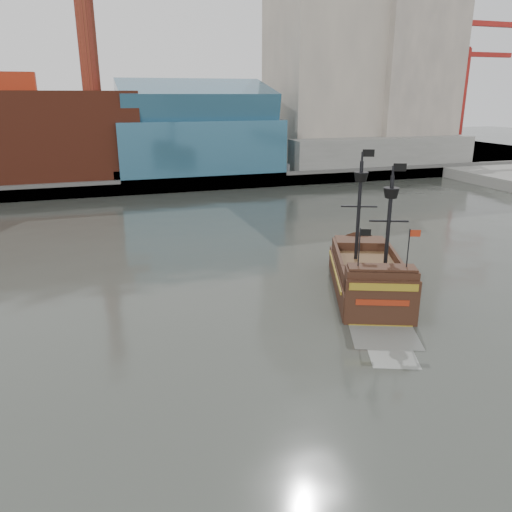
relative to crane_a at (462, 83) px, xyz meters
name	(u,v)px	position (x,y,z in m)	size (l,w,h in m)	color
ground	(279,380)	(-78.63, -82.00, -19.11)	(400.00, 400.00, 0.00)	#2C2F2A
promenade_far	(135,166)	(-78.63, 10.00, -18.11)	(220.00, 60.00, 2.00)	slate
seawall	(151,186)	(-78.63, -19.50, -17.81)	(220.00, 1.00, 2.60)	#4C4C49
skyline	(156,52)	(-73.43, 2.56, 5.44)	(149.00, 45.00, 62.00)	#80684D
crane_a	(462,83)	(0.00, 0.00, 0.00)	(22.50, 4.00, 32.25)	slate
crane_b	(464,98)	(9.60, 10.00, -3.54)	(19.10, 4.00, 26.25)	slate
pirate_ship	(368,280)	(-66.40, -71.33, -17.94)	(11.17, 17.94, 12.93)	black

